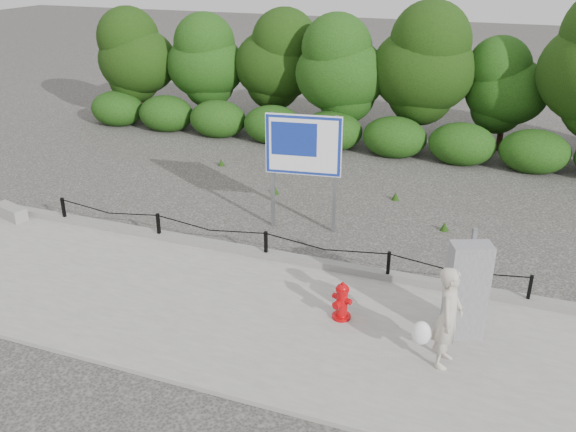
# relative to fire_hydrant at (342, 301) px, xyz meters

# --- Properties ---
(ground) EXTENTS (90.00, 90.00, 0.00)m
(ground) POSITION_rel_fire_hydrant_xyz_m (-2.03, 1.55, -0.41)
(ground) COLOR #2D2B28
(ground) RESTS_ON ground
(sidewalk) EXTENTS (14.00, 4.00, 0.08)m
(sidewalk) POSITION_rel_fire_hydrant_xyz_m (-2.03, -0.45, -0.37)
(sidewalk) COLOR gray
(sidewalk) RESTS_ON ground
(curb) EXTENTS (14.00, 0.22, 0.14)m
(curb) POSITION_rel_fire_hydrant_xyz_m (-2.03, 1.60, -0.26)
(curb) COLOR slate
(curb) RESTS_ON sidewalk
(chain_barrier) EXTENTS (10.06, 0.06, 0.60)m
(chain_barrier) POSITION_rel_fire_hydrant_xyz_m (-2.03, 1.55, 0.05)
(chain_barrier) COLOR black
(chain_barrier) RESTS_ON sidewalk
(treeline) EXTENTS (20.22, 3.64, 4.93)m
(treeline) POSITION_rel_fire_hydrant_xyz_m (-1.06, 10.45, 2.09)
(treeline) COLOR black
(treeline) RESTS_ON ground
(fire_hydrant) EXTENTS (0.41, 0.42, 0.69)m
(fire_hydrant) POSITION_rel_fire_hydrant_xyz_m (0.00, 0.00, 0.00)
(fire_hydrant) COLOR #BA060B
(fire_hydrant) RESTS_ON sidewalk
(pedestrian) EXTENTS (0.72, 0.63, 1.63)m
(pedestrian) POSITION_rel_fire_hydrant_xyz_m (1.77, -0.63, 0.47)
(pedestrian) COLOR #BBB1A0
(pedestrian) RESTS_ON sidewalk
(concrete_block) EXTENTS (0.98, 0.56, 0.30)m
(concrete_block) POSITION_rel_fire_hydrant_xyz_m (-8.37, 1.30, -0.18)
(concrete_block) COLOR gray
(concrete_block) RESTS_ON sidewalk
(utility_cabinet) EXTENTS (0.72, 0.58, 1.82)m
(utility_cabinet) POSITION_rel_fire_hydrant_xyz_m (1.96, 0.23, 0.50)
(utility_cabinet) COLOR #939396
(utility_cabinet) RESTS_ON sidewalk
(advertising_sign) EXTENTS (1.65, 0.35, 2.66)m
(advertising_sign) POSITION_rel_fire_hydrant_xyz_m (-1.86, 3.27, 1.46)
(advertising_sign) COLOR slate
(advertising_sign) RESTS_ON ground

